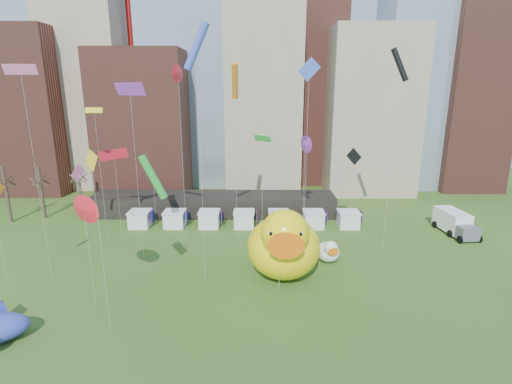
{
  "coord_description": "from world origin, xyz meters",
  "views": [
    {
      "loc": [
        2.94,
        -16.42,
        19.33
      ],
      "look_at": [
        2.83,
        10.82,
        12.0
      ],
      "focal_mm": 27.0,
      "sensor_mm": 36.0,
      "label": 1
    }
  ],
  "objects_px": {
    "seahorse_green": "(280,248)",
    "small_duck": "(328,251)",
    "seahorse_purple": "(286,246)",
    "box_truck": "(454,222)",
    "big_duck": "(284,244)"
  },
  "relations": [
    {
      "from": "seahorse_green",
      "to": "small_duck",
      "type": "bearing_deg",
      "value": 70.05
    },
    {
      "from": "seahorse_purple",
      "to": "box_truck",
      "type": "height_order",
      "value": "seahorse_purple"
    },
    {
      "from": "small_duck",
      "to": "box_truck",
      "type": "distance_m",
      "value": 21.03
    },
    {
      "from": "seahorse_purple",
      "to": "box_truck",
      "type": "bearing_deg",
      "value": 28.85
    },
    {
      "from": "big_duck",
      "to": "seahorse_green",
      "type": "xyz_separation_m",
      "value": [
        -0.61,
        -3.07,
        0.88
      ]
    },
    {
      "from": "seahorse_purple",
      "to": "big_duck",
      "type": "bearing_deg",
      "value": -136.87
    },
    {
      "from": "small_duck",
      "to": "box_truck",
      "type": "height_order",
      "value": "box_truck"
    },
    {
      "from": "big_duck",
      "to": "seahorse_green",
      "type": "distance_m",
      "value": 3.25
    },
    {
      "from": "big_duck",
      "to": "seahorse_green",
      "type": "bearing_deg",
      "value": -99.22
    },
    {
      "from": "seahorse_purple",
      "to": "seahorse_green",
      "type": "bearing_deg",
      "value": -102.78
    },
    {
      "from": "small_duck",
      "to": "big_duck",
      "type": "bearing_deg",
      "value": -153.05
    },
    {
      "from": "small_duck",
      "to": "seahorse_purple",
      "type": "relative_size",
      "value": 0.78
    },
    {
      "from": "big_duck",
      "to": "small_duck",
      "type": "xyz_separation_m",
      "value": [
        5.4,
        3.74,
        -2.44
      ]
    },
    {
      "from": "box_truck",
      "to": "seahorse_green",
      "type": "bearing_deg",
      "value": -153.94
    },
    {
      "from": "seahorse_green",
      "to": "seahorse_purple",
      "type": "distance_m",
      "value": 3.53
    }
  ]
}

